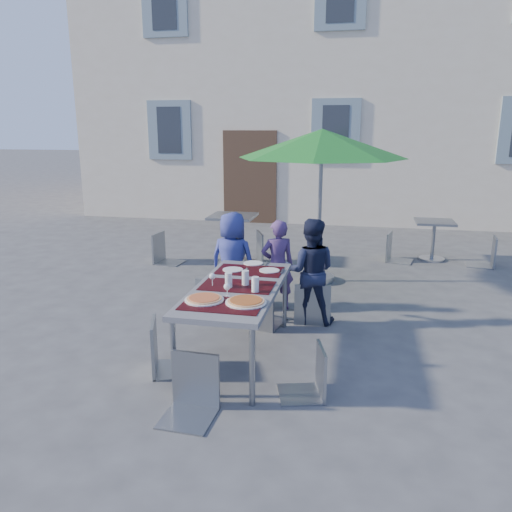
% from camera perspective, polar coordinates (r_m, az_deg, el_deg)
% --- Properties ---
extents(ground, '(90.00, 90.00, 0.00)m').
position_cam_1_polar(ground, '(4.92, 3.02, -12.79)').
color(ground, '#434446').
rests_on(ground, ground).
extents(building, '(13.60, 8.20, 11.10)m').
position_cam_1_polar(building, '(16.05, 10.35, 23.51)').
color(building, beige).
rests_on(building, ground).
extents(dining_table, '(0.80, 1.85, 0.76)m').
position_cam_1_polar(dining_table, '(4.90, -2.15, -4.04)').
color(dining_table, '#4C4C51').
rests_on(dining_table, ground).
extents(pizza_near_left, '(0.35, 0.35, 0.03)m').
position_cam_1_polar(pizza_near_left, '(4.48, -5.94, -4.89)').
color(pizza_near_left, white).
rests_on(pizza_near_left, dining_table).
extents(pizza_near_right, '(0.37, 0.37, 0.03)m').
position_cam_1_polar(pizza_near_right, '(4.40, -1.15, -5.21)').
color(pizza_near_right, white).
rests_on(pizza_near_right, dining_table).
extents(glassware, '(0.51, 0.44, 0.15)m').
position_cam_1_polar(glassware, '(4.77, -2.04, -2.89)').
color(glassware, silver).
rests_on(glassware, dining_table).
extents(place_settings, '(0.65, 0.52, 0.01)m').
position_cam_1_polar(place_settings, '(5.47, -0.45, -1.33)').
color(place_settings, white).
rests_on(place_settings, dining_table).
extents(child_0, '(0.67, 0.49, 1.24)m').
position_cam_1_polar(child_0, '(6.32, -2.69, -0.53)').
color(child_0, navy).
rests_on(child_0, ground).
extents(child_1, '(0.50, 0.42, 1.16)m').
position_cam_1_polar(child_1, '(6.25, 2.48, -1.07)').
color(child_1, '#53366E').
rests_on(child_1, ground).
extents(child_2, '(0.62, 0.38, 1.25)m').
position_cam_1_polar(child_2, '(5.86, 6.22, -1.74)').
color(child_2, '#191E39').
rests_on(child_2, ground).
extents(chair_0, '(0.48, 0.48, 0.90)m').
position_cam_1_polar(chair_0, '(6.08, -4.86, -2.08)').
color(chair_0, gray).
rests_on(chair_0, ground).
extents(chair_1, '(0.54, 0.54, 1.01)m').
position_cam_1_polar(chair_1, '(5.68, 0.39, -2.48)').
color(chair_1, gray).
rests_on(chair_1, ground).
extents(chair_2, '(0.46, 0.46, 0.95)m').
position_cam_1_polar(chair_2, '(5.85, 6.54, -2.47)').
color(chair_2, gray).
rests_on(chair_2, ground).
extents(chair_3, '(0.55, 0.55, 0.96)m').
position_cam_1_polar(chair_3, '(4.74, -10.52, -6.64)').
color(chair_3, gray).
rests_on(chair_3, ground).
extents(chair_4, '(0.46, 0.46, 0.84)m').
position_cam_1_polar(chair_4, '(4.30, 6.36, -9.88)').
color(chair_4, '#91969C').
rests_on(chair_4, ground).
extents(chair_5, '(0.42, 0.43, 0.92)m').
position_cam_1_polar(chair_5, '(4.03, -7.53, -10.77)').
color(chair_5, gray).
rests_on(chair_5, ground).
extents(patio_umbrella, '(2.42, 2.42, 2.24)m').
position_cam_1_polar(patio_umbrella, '(7.29, 7.53, 12.46)').
color(patio_umbrella, '#B7BBBF').
rests_on(patio_umbrella, ground).
extents(cafe_table_0, '(0.75, 0.75, 0.81)m').
position_cam_1_polar(cafe_table_0, '(8.59, -2.66, 3.17)').
color(cafe_table_0, '#B7BBBF').
rests_on(cafe_table_0, ground).
extents(bg_chair_l_0, '(0.48, 0.47, 0.98)m').
position_cam_1_polar(bg_chair_l_0, '(8.61, -10.56, 2.96)').
color(bg_chair_l_0, gray).
rests_on(bg_chair_l_0, ground).
extents(bg_chair_r_0, '(0.60, 0.59, 1.02)m').
position_cam_1_polar(bg_chair_r_0, '(8.41, -0.26, 3.12)').
color(bg_chair_r_0, gray).
rests_on(bg_chair_r_0, ground).
extents(cafe_table_1, '(0.65, 0.65, 0.70)m').
position_cam_1_polar(cafe_table_1, '(9.20, 19.65, 2.33)').
color(cafe_table_1, '#B7BBBF').
rests_on(cafe_table_1, ground).
extents(bg_chair_l_1, '(0.50, 0.50, 0.94)m').
position_cam_1_polar(bg_chair_l_1, '(8.92, 15.71, 2.90)').
color(bg_chair_l_1, gray).
rests_on(bg_chair_l_1, ground).
extents(bg_chair_r_1, '(0.48, 0.48, 0.96)m').
position_cam_1_polar(bg_chair_r_1, '(9.10, 25.13, 2.37)').
color(bg_chair_r_1, gray).
rests_on(bg_chair_r_1, ground).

